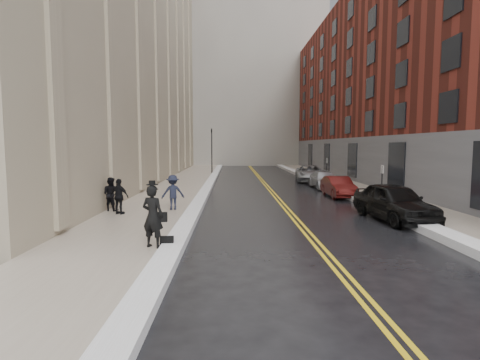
{
  "coord_description": "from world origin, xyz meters",
  "views": [
    {
      "loc": [
        -0.36,
        -12.27,
        3.31
      ],
      "look_at": [
        0.05,
        6.14,
        1.6
      ],
      "focal_mm": 28.0,
      "sensor_mm": 36.0,
      "label": 1
    }
  ],
  "objects_px": {
    "pedestrian_c": "(119,197)",
    "car_silver_near": "(324,180)",
    "pedestrian_b": "(173,192)",
    "car_maroon": "(338,187)",
    "car_black": "(394,202)",
    "car_silver_far": "(310,173)",
    "pedestrian_main": "(153,216)",
    "pedestrian_a": "(111,194)"
  },
  "relations": [
    {
      "from": "pedestrian_c",
      "to": "pedestrian_a",
      "type": "bearing_deg",
      "value": -33.27
    },
    {
      "from": "car_black",
      "to": "car_silver_far",
      "type": "distance_m",
      "value": 17.77
    },
    {
      "from": "pedestrian_a",
      "to": "pedestrian_b",
      "type": "distance_m",
      "value": 2.96
    },
    {
      "from": "pedestrian_b",
      "to": "car_maroon",
      "type": "bearing_deg",
      "value": -164.42
    },
    {
      "from": "pedestrian_c",
      "to": "car_silver_near",
      "type": "bearing_deg",
      "value": -117.45
    },
    {
      "from": "car_black",
      "to": "car_silver_near",
      "type": "distance_m",
      "value": 12.41
    },
    {
      "from": "car_maroon",
      "to": "car_silver_far",
      "type": "bearing_deg",
      "value": 87.61
    },
    {
      "from": "car_silver_near",
      "to": "pedestrian_c",
      "type": "height_order",
      "value": "pedestrian_c"
    },
    {
      "from": "car_silver_far",
      "to": "pedestrian_b",
      "type": "height_order",
      "value": "pedestrian_b"
    },
    {
      "from": "car_silver_far",
      "to": "pedestrian_main",
      "type": "bearing_deg",
      "value": -105.77
    },
    {
      "from": "pedestrian_a",
      "to": "pedestrian_main",
      "type": "bearing_deg",
      "value": 137.0
    },
    {
      "from": "car_silver_far",
      "to": "car_maroon",
      "type": "bearing_deg",
      "value": -84.35
    },
    {
      "from": "car_maroon",
      "to": "car_silver_near",
      "type": "height_order",
      "value": "car_maroon"
    },
    {
      "from": "pedestrian_main",
      "to": "car_silver_near",
      "type": "bearing_deg",
      "value": -99.24
    },
    {
      "from": "car_maroon",
      "to": "pedestrian_main",
      "type": "xyz_separation_m",
      "value": [
        -9.3,
        -12.29,
        0.47
      ]
    },
    {
      "from": "pedestrian_b",
      "to": "car_silver_near",
      "type": "bearing_deg",
      "value": -147.93
    },
    {
      "from": "car_silver_near",
      "to": "pedestrian_b",
      "type": "relative_size",
      "value": 2.61
    },
    {
      "from": "car_maroon",
      "to": "pedestrian_a",
      "type": "xyz_separation_m",
      "value": [
        -12.7,
        -5.71,
        0.31
      ]
    },
    {
      "from": "car_silver_far",
      "to": "pedestrian_a",
      "type": "relative_size",
      "value": 3.31
    },
    {
      "from": "car_maroon",
      "to": "pedestrian_b",
      "type": "xyz_separation_m",
      "value": [
        -9.76,
        -5.43,
        0.35
      ]
    },
    {
      "from": "car_black",
      "to": "pedestrian_b",
      "type": "height_order",
      "value": "pedestrian_b"
    },
    {
      "from": "car_silver_far",
      "to": "pedestrian_main",
      "type": "relative_size",
      "value": 2.76
    },
    {
      "from": "car_black",
      "to": "pedestrian_b",
      "type": "bearing_deg",
      "value": 161.25
    },
    {
      "from": "pedestrian_a",
      "to": "car_black",
      "type": "bearing_deg",
      "value": -168.46
    },
    {
      "from": "car_maroon",
      "to": "car_black",
      "type": "bearing_deg",
      "value": -88.43
    },
    {
      "from": "car_silver_near",
      "to": "pedestrian_c",
      "type": "xyz_separation_m",
      "value": [
        -12.33,
        -11.44,
        0.32
      ]
    },
    {
      "from": "car_black",
      "to": "pedestrian_b",
      "type": "relative_size",
      "value": 2.84
    },
    {
      "from": "pedestrian_a",
      "to": "pedestrian_c",
      "type": "xyz_separation_m",
      "value": [
        0.67,
        -0.89,
        0.0
      ]
    },
    {
      "from": "car_maroon",
      "to": "pedestrian_a",
      "type": "bearing_deg",
      "value": -156.48
    },
    {
      "from": "car_black",
      "to": "car_maroon",
      "type": "xyz_separation_m",
      "value": [
        -0.3,
        7.57,
        -0.17
      ]
    },
    {
      "from": "pedestrian_main",
      "to": "pedestrian_c",
      "type": "relative_size",
      "value": 1.19
    },
    {
      "from": "car_silver_near",
      "to": "pedestrian_main",
      "type": "distance_m",
      "value": 19.64
    },
    {
      "from": "car_black",
      "to": "pedestrian_a",
      "type": "height_order",
      "value": "pedestrian_a"
    },
    {
      "from": "car_silver_near",
      "to": "pedestrian_a",
      "type": "height_order",
      "value": "pedestrian_a"
    },
    {
      "from": "pedestrian_c",
      "to": "car_black",
      "type": "bearing_deg",
      "value": -164.79
    },
    {
      "from": "car_silver_near",
      "to": "car_silver_far",
      "type": "relative_size",
      "value": 0.83
    },
    {
      "from": "pedestrian_b",
      "to": "pedestrian_main",
      "type": "bearing_deg",
      "value": 80.28
    },
    {
      "from": "car_silver_near",
      "to": "pedestrian_main",
      "type": "bearing_deg",
      "value": -119.83
    },
    {
      "from": "pedestrian_a",
      "to": "pedestrian_b",
      "type": "relative_size",
      "value": 0.95
    },
    {
      "from": "car_black",
      "to": "car_silver_near",
      "type": "relative_size",
      "value": 1.09
    },
    {
      "from": "car_silver_far",
      "to": "pedestrian_main",
      "type": "xyz_separation_m",
      "value": [
        -9.6,
        -22.49,
        0.38
      ]
    },
    {
      "from": "car_silver_near",
      "to": "car_black",
      "type": "bearing_deg",
      "value": -90.56
    }
  ]
}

